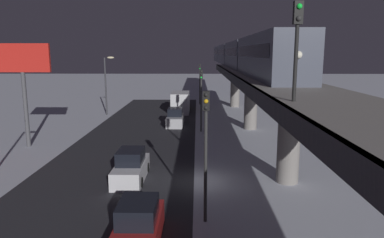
% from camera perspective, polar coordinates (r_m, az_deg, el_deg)
% --- Properties ---
extents(ground_plane, '(240.00, 240.00, 0.00)m').
position_cam_1_polar(ground_plane, '(23.52, 0.40, -9.79)').
color(ground_plane, silver).
extents(avenue_asphalt, '(11.00, 81.65, 0.01)m').
position_cam_1_polar(avenue_asphalt, '(24.20, -13.01, -9.47)').
color(avenue_asphalt, '#28282D').
rests_on(avenue_asphalt, ground_plane).
extents(elevated_railway, '(5.00, 81.65, 6.14)m').
position_cam_1_polar(elevated_railway, '(22.95, 15.10, 3.07)').
color(elevated_railway, gray).
rests_on(elevated_railway, ground_plane).
extents(subway_train, '(2.94, 74.07, 3.40)m').
position_cam_1_polar(subway_train, '(58.12, 6.61, 10.15)').
color(subway_train, '#4C5160').
rests_on(subway_train, elevated_railway).
extents(rail_signal, '(0.36, 0.41, 4.00)m').
position_cam_1_polar(rail_signal, '(15.45, 16.25, 12.76)').
color(rail_signal, black).
rests_on(rail_signal, elevated_railway).
extents(sedan_white, '(1.91, 4.73, 1.97)m').
position_cam_1_polar(sedan_white, '(23.98, -9.60, -7.55)').
color(sedan_white, silver).
rests_on(sedan_white, ground_plane).
extents(sedan_silver, '(1.80, 4.53, 1.97)m').
position_cam_1_polar(sedan_silver, '(41.00, -2.67, 0.11)').
color(sedan_silver, '#B2B2B7').
rests_on(sedan_silver, ground_plane).
extents(sedan_red_2, '(1.80, 4.57, 1.97)m').
position_cam_1_polar(sedan_red_2, '(16.21, -8.46, -16.57)').
color(sedan_red_2, '#A51E1E').
rests_on(sedan_red_2, ground_plane).
extents(box_truck, '(2.40, 7.40, 2.80)m').
position_cam_1_polar(box_truck, '(50.53, -1.78, 2.70)').
color(box_truck, gold).
rests_on(box_truck, ground_plane).
extents(traffic_light_near, '(0.32, 0.44, 6.40)m').
position_cam_1_polar(traffic_light_near, '(16.94, 2.19, -3.00)').
color(traffic_light_near, '#2D2D2D').
rests_on(traffic_light_near, ground_plane).
extents(traffic_light_mid, '(0.32, 0.44, 6.40)m').
position_cam_1_polar(traffic_light_mid, '(37.15, 1.46, 4.34)').
color(traffic_light_mid, '#2D2D2D').
rests_on(traffic_light_mid, ground_plane).
extents(traffic_light_far, '(0.32, 0.44, 6.40)m').
position_cam_1_polar(traffic_light_far, '(57.54, 1.24, 6.50)').
color(traffic_light_far, '#2D2D2D').
rests_on(traffic_light_far, ground_plane).
extents(commercial_billboard, '(4.80, 0.36, 8.90)m').
position_cam_1_polar(commercial_billboard, '(34.10, -25.19, 7.26)').
color(commercial_billboard, '#4C4C51').
rests_on(commercial_billboard, ground_plane).
extents(street_lamp_far, '(1.35, 0.44, 7.65)m').
position_cam_1_polar(street_lamp_far, '(48.63, -13.25, 6.24)').
color(street_lamp_far, '#38383D').
rests_on(street_lamp_far, ground_plane).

